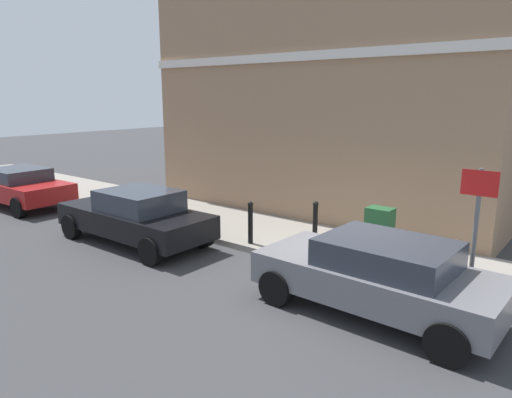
% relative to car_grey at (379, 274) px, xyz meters
% --- Properties ---
extents(ground, '(80.00, 80.00, 0.00)m').
position_rel_car_grey_xyz_m(ground, '(0.66, 1.06, -0.71)').
color(ground, '#38383A').
extents(sidewalk, '(2.80, 30.00, 0.15)m').
position_rel_car_grey_xyz_m(sidewalk, '(2.46, 7.06, -0.64)').
color(sidewalk, gray).
rests_on(sidewalk, ground).
extents(corner_building, '(6.63, 10.81, 8.18)m').
position_rel_car_grey_xyz_m(corner_building, '(7.12, 4.46, 3.38)').
color(corner_building, '#937256').
rests_on(corner_building, ground).
extents(car_grey, '(1.97, 4.11, 1.33)m').
position_rel_car_grey_xyz_m(car_grey, '(0.00, 0.00, 0.00)').
color(car_grey, slate).
rests_on(car_grey, ground).
extents(car_black, '(1.82, 4.29, 1.38)m').
position_rel_car_grey_xyz_m(car_black, '(-0.11, 6.39, -0.00)').
color(car_black, black).
rests_on(car_black, ground).
extents(car_red, '(1.98, 4.18, 1.28)m').
position_rel_car_grey_xyz_m(car_red, '(-0.00, 12.79, -0.03)').
color(car_red, maroon).
rests_on(car_red, ground).
extents(utility_cabinet, '(0.46, 0.61, 1.15)m').
position_rel_car_grey_xyz_m(utility_cabinet, '(2.19, 0.97, -0.03)').
color(utility_cabinet, '#1E4C28').
rests_on(utility_cabinet, sidewalk).
extents(bollard_near_cabinet, '(0.14, 0.14, 1.04)m').
position_rel_car_grey_xyz_m(bollard_near_cabinet, '(2.29, 2.64, -0.01)').
color(bollard_near_cabinet, black).
rests_on(bollard_near_cabinet, sidewalk).
extents(bollard_far_kerb, '(0.14, 0.14, 1.04)m').
position_rel_car_grey_xyz_m(bollard_far_kerb, '(1.31, 3.85, -0.01)').
color(bollard_far_kerb, black).
rests_on(bollard_far_kerb, sidewalk).
extents(street_sign, '(0.08, 0.60, 2.30)m').
position_rel_car_grey_xyz_m(street_sign, '(1.38, -1.11, 0.95)').
color(street_sign, '#59595B').
rests_on(street_sign, sidewalk).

